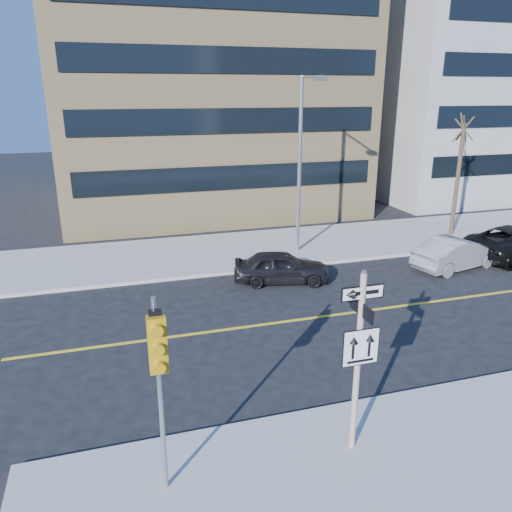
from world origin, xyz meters
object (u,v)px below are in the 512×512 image
object	(u,v)px
traffic_signal	(158,360)
street_tree_west	(464,132)
sign_pole	(359,353)
streetlight_a	(302,155)
parked_car_a	(281,267)
parked_car_b	(457,253)

from	to	relation	value
traffic_signal	street_tree_west	world-z (taller)	street_tree_west
sign_pole	traffic_signal	xyz separation A→B (m)	(-4.00, -0.15, 0.59)
streetlight_a	parked_car_a	bearing A→B (deg)	-122.57
traffic_signal	parked_car_b	world-z (taller)	traffic_signal
streetlight_a	parked_car_b	bearing A→B (deg)	-32.90
sign_pole	parked_car_a	size ratio (longest dim) A/B	1.05
sign_pole	parked_car_a	xyz separation A→B (m)	(1.95, 10.06, -1.78)
parked_car_b	streetlight_a	bearing A→B (deg)	44.14
traffic_signal	street_tree_west	size ratio (longest dim) A/B	0.63
parked_car_a	parked_car_b	bearing A→B (deg)	-80.31
traffic_signal	parked_car_b	xyz separation A→B (m)	(13.94, 9.58, -2.32)
sign_pole	street_tree_west	xyz separation A→B (m)	(13.00, 13.81, 3.09)
street_tree_west	streetlight_a	bearing A→B (deg)	-176.55
parked_car_a	street_tree_west	size ratio (longest dim) A/B	0.61
traffic_signal	sign_pole	bearing A→B (deg)	2.11
parked_car_a	streetlight_a	world-z (taller)	streetlight_a
street_tree_west	parked_car_b	bearing A→B (deg)	-124.95
streetlight_a	street_tree_west	size ratio (longest dim) A/B	1.26
parked_car_b	streetlight_a	world-z (taller)	streetlight_a
parked_car_b	street_tree_west	xyz separation A→B (m)	(3.06, 4.38, 4.82)
parked_car_a	street_tree_west	bearing A→B (deg)	-57.05
parked_car_b	streetlight_a	xyz separation A→B (m)	(-5.94, 3.84, 4.05)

